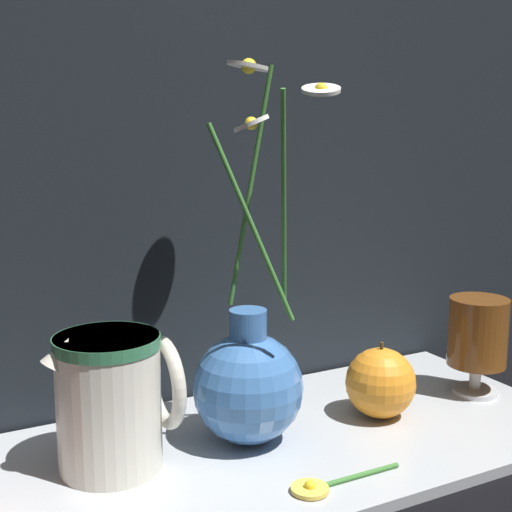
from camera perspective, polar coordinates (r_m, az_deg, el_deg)
The scene contains 7 objects.
ground_plane at distance 0.79m, azimuth -0.09°, elevation -15.71°, with size 6.00×6.00×0.00m, color black.
shelf at distance 0.79m, azimuth -0.09°, elevation -15.32°, with size 0.75×0.32×0.01m.
vase_with_flowers at distance 0.77m, azimuth -0.31°, elevation -9.83°, with size 0.14×0.16×0.40m.
ceramic_pitcher at distance 0.73m, azimuth -11.41°, elevation -10.91°, with size 0.13×0.10×0.15m.
tea_glass at distance 0.94m, azimuth 17.15°, elevation -5.99°, with size 0.07×0.07×0.12m.
orange_fruit at distance 0.85m, azimuth 10.03°, elevation -10.00°, with size 0.08×0.08×0.09m.
loose_daisy at distance 0.71m, azimuth 5.55°, elevation -17.73°, with size 0.12×0.04×0.01m.
Camera 1 is at (-0.33, -0.63, 0.35)m, focal length 50.00 mm.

